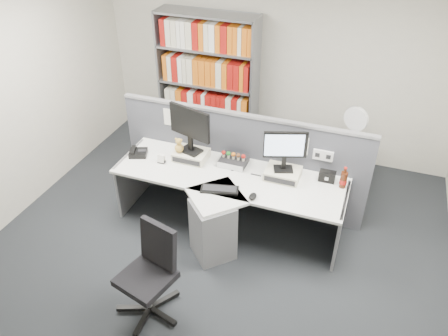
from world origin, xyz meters
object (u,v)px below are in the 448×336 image
at_px(monitor_left, 190,126).
at_px(monitor_right, 285,148).
at_px(desk_calendar, 161,159).
at_px(desk_phone, 138,153).
at_px(desk, 222,205).
at_px(office_chair, 151,270).
at_px(desk_fan, 356,121).
at_px(cola_bottle, 343,180).
at_px(speaker, 327,176).
at_px(shelving_unit, 208,86).
at_px(keyboard, 220,189).
at_px(desktop_pc, 234,161).
at_px(filing_cabinet, 347,167).
at_px(mouse, 253,196).

xyz_separation_m(monitor_left, monitor_right, (1.10, -0.00, -0.05)).
bearing_deg(desk_calendar, desk_phone, 171.94).
bearing_deg(desk, office_chair, -103.00).
height_order(desk_fan, office_chair, desk_fan).
height_order(desk_calendar, cola_bottle, cola_bottle).
height_order(speaker, shelving_unit, shelving_unit).
height_order(keyboard, desk_fan, desk_fan).
distance_m(desk_calendar, office_chair, 1.48).
bearing_deg(monitor_left, desk_phone, -166.67).
height_order(monitor_right, shelving_unit, shelving_unit).
relative_size(desktop_pc, filing_cabinet, 0.43).
relative_size(monitor_left, shelving_unit, 0.28).
bearing_deg(desk, desk_phone, 168.51).
bearing_deg(keyboard, desktop_pc, 92.62).
bearing_deg(monitor_left, speaker, 3.71).
bearing_deg(office_chair, desktop_pc, 81.36).
xyz_separation_m(monitor_right, shelving_unit, (-1.47, 1.47, -0.13)).
bearing_deg(shelving_unit, desk_phone, -99.05).
bearing_deg(monitor_left, office_chair, -80.41).
bearing_deg(speaker, mouse, -139.42).
bearing_deg(filing_cabinet, desktop_pc, -142.09).
bearing_deg(speaker, shelving_unit, 144.90).
height_order(desktop_pc, shelving_unit, shelving_unit).
bearing_deg(speaker, desk_calendar, -170.89).
bearing_deg(desk_calendar, desk, -12.87).
bearing_deg(monitor_left, mouse, -27.64).
relative_size(mouse, filing_cabinet, 0.17).
bearing_deg(desk, desk_calendar, 167.13).
bearing_deg(desk_calendar, office_chair, -67.80).
distance_m(monitor_right, desktop_pc, 0.69).
xyz_separation_m(desktop_pc, mouse, (0.39, -0.53, -0.02)).
distance_m(monitor_left, keyboard, 0.82).
bearing_deg(shelving_unit, office_chair, -78.16).
bearing_deg(mouse, keyboard, 179.02).
relative_size(desk, desk_phone, 10.13).
height_order(speaker, filing_cabinet, speaker).
distance_m(filing_cabinet, desk_fan, 0.67).
distance_m(keyboard, speaker, 1.18).
distance_m(desk_calendar, speaker, 1.88).
height_order(keyboard, office_chair, office_chair).
bearing_deg(speaker, keyboard, -151.38).
bearing_deg(mouse, desk_calendar, 166.98).
bearing_deg(office_chair, monitor_left, 99.59).
bearing_deg(filing_cabinet, desk_phone, -153.71).
xyz_separation_m(keyboard, filing_cabinet, (1.20, 1.48, -0.38)).
relative_size(monitor_left, desk_phone, 2.17).
relative_size(shelving_unit, office_chair, 2.13).
relative_size(desk, filing_cabinet, 3.71).
xyz_separation_m(mouse, speaker, (0.67, 0.57, 0.04)).
relative_size(shelving_unit, filing_cabinet, 2.86).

